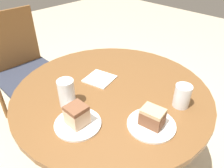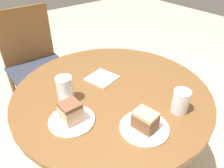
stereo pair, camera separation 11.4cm
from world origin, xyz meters
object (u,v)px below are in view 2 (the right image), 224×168
Objects in this scene: plate_far at (72,120)px; cake_slice_near at (145,120)px; cake_slice_far at (71,112)px; chair at (37,64)px; glass_water at (180,102)px; plate_near at (144,128)px; glass_lemonade at (65,90)px.

plate_far is 1.92× the size of cake_slice_near.
cake_slice_near is 1.16× the size of cake_slice_far.
chair is 1.06m from cake_slice_far.
cake_slice_near is 0.32m from cake_slice_far.
cake_slice_near is at bearing 174.98° from glass_water.
plate_far is at bearing 133.57° from plate_near.
chair is at bearing 79.78° from glass_lemonade.
plate_near is (0.01, -1.24, 0.22)m from chair.
plate_far is at bearing -101.06° from chair.
plate_far is at bearing 149.89° from glass_water.
plate_far is 0.32m from cake_slice_near.
chair reaches higher than glass_water.
cake_slice_near reaches higher than plate_near.
glass_water is (0.43, -0.25, -0.01)m from cake_slice_far.
chair is at bearing 90.54° from plate_near.
plate_near is at bearing -46.43° from plate_far.
plate_far is 2.23× the size of cake_slice_far.
glass_lemonade is (0.05, 0.15, 0.06)m from plate_far.
glass_water is (0.38, -0.40, -0.01)m from glass_lemonade.
cake_slice_far is at bearing 149.89° from glass_water.
cake_slice_near is at bearing -88.81° from chair.
cake_slice_far reaches higher than plate_near.
glass_water is at bearing -30.11° from plate_far.
plate_far is (-0.22, 0.23, 0.00)m from plate_near.
cake_slice_near is (0.01, -1.24, 0.27)m from chair.
glass_water is at bearing -5.02° from cake_slice_near.
glass_water is (0.22, -1.26, 0.27)m from chair.
cake_slice_far is at bearing 133.57° from plate_near.
cake_slice_near is 0.79× the size of glass_lemonade.
glass_lemonade is at bearing 69.90° from cake_slice_far.
cake_slice_near is 0.21m from glass_water.
glass_water reaches higher than plate_near.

